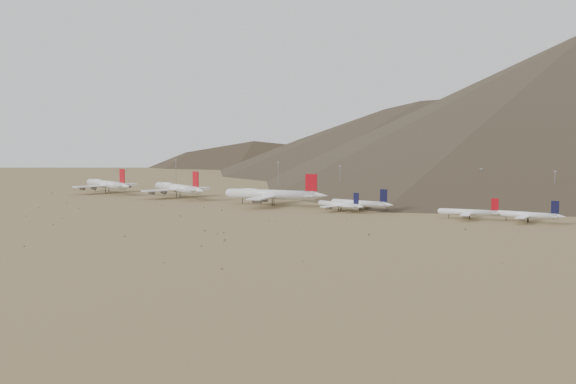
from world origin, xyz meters
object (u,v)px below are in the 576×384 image
Objects in this scene: widebody_west at (107,184)px; narrowbody_b at (361,204)px; widebody_centre at (178,188)px; control_tower at (351,190)px; widebody_east at (272,194)px; narrowbody_a at (340,205)px.

widebody_west is 1.54× the size of narrowbody_b.
widebody_centre is 138.26m from control_tower.
control_tower is (-52.93, 82.91, 0.33)m from narrowbody_b.
narrowbody_a is (58.15, -4.45, -3.68)m from widebody_east.
widebody_centre is 1.55× the size of narrowbody_b.
widebody_east is at bearing -175.40° from narrowbody_b.
widebody_west is 172.53m from widebody_east.
control_tower is (-42.38, 92.83, 0.97)m from narrowbody_a.
control_tower is (15.77, 88.38, -2.72)m from widebody_east.
widebody_west is 0.93× the size of widebody_east.
widebody_centre is 6.02× the size of control_tower.
narrowbody_a is at bearing 15.42° from widebody_centre.
widebody_centre reaches higher than narrowbody_a.
widebody_centre reaches higher than widebody_west.
control_tower is at bearing 128.63° from narrowbody_a.
widebody_centre reaches higher than narrowbody_b.
widebody_west is 230.79m from narrowbody_a.
narrowbody_a is 3.32× the size of control_tower.
widebody_west is at bearing 166.66° from widebody_east.
narrowbody_b is at bearing 16.34° from widebody_west.
widebody_east is 6.44× the size of control_tower.
widebody_east reaches higher than narrowbody_a.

